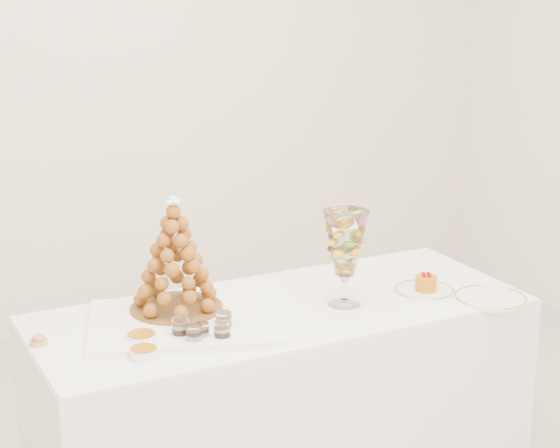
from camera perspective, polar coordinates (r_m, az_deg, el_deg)
buffet_table at (r=3.48m, az=0.07°, el=-10.30°), size 1.77×0.71×0.67m
lace_tray at (r=3.20m, az=-5.93°, el=-5.99°), size 0.74×0.64×0.02m
macaron_vase at (r=3.31m, az=4.00°, el=-1.23°), size 0.16×0.16×0.35m
cake_plate at (r=3.53m, az=8.79°, el=-4.04°), size 0.23×0.23×0.01m
spare_plate at (r=3.49m, az=12.70°, el=-4.45°), size 0.27×0.27×0.01m
pink_tart at (r=3.13m, az=-14.50°, el=-6.89°), size 0.06×0.06×0.04m
verrine_a at (r=3.08m, az=-6.08°, el=-6.36°), size 0.06×0.06×0.08m
verrine_b at (r=3.06m, az=-4.77°, el=-6.58°), size 0.05×0.05×0.06m
verrine_c at (r=3.12m, az=-3.44°, el=-5.99°), size 0.05×0.05×0.07m
verrine_d at (r=3.03m, az=-5.26°, el=-6.78°), size 0.06×0.06×0.07m
verrine_e at (r=3.05m, az=-3.54°, el=-6.58°), size 0.06×0.06×0.07m
ramekin_back at (r=3.07m, az=-8.44°, el=-6.93°), size 0.10×0.10×0.03m
ramekin_front at (r=2.97m, az=-8.29°, el=-7.78°), size 0.09×0.09×0.03m
croquembouche at (r=3.23m, az=-6.44°, el=-1.88°), size 0.34×0.34×0.40m
mousse_cake at (r=3.51m, az=8.89°, el=-3.56°), size 0.08×0.08×0.07m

